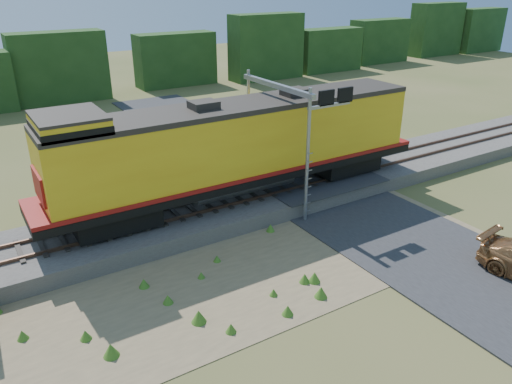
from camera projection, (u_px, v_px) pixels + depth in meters
ground at (271, 272)px, 21.41m from camera, size 140.00×140.00×0.00m
ballast at (208, 212)px, 25.92m from camera, size 70.00×5.00×0.80m
rails at (207, 204)px, 25.72m from camera, size 70.00×1.54×0.16m
dirt_shoulder at (225, 280)px, 20.82m from camera, size 26.00×8.00×0.03m
road at (378, 224)px, 25.35m from camera, size 7.00×66.00×0.86m
tree_line_north at (61, 69)px, 49.74m from camera, size 130.00×3.00×6.50m
weed_clumps at (196, 297)px, 19.79m from camera, size 15.00×6.20×0.56m
locomotive at (238, 146)px, 25.51m from camera, size 21.40×3.26×5.52m
signal_gantry at (289, 113)px, 25.70m from camera, size 2.74×6.20×6.91m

